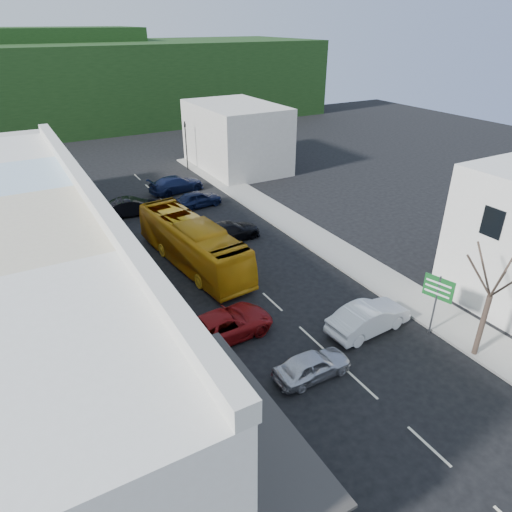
{
  "coord_description": "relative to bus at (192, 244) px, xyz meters",
  "views": [
    {
      "loc": [
        -12.19,
        -15.58,
        15.09
      ],
      "look_at": [
        0.0,
        6.0,
        2.2
      ],
      "focal_mm": 32.0,
      "sensor_mm": 36.0,
      "label": 1
    }
  ],
  "objects": [
    {
      "name": "car_navy_mid",
      "position": [
        4.56,
        9.92,
        -0.85
      ],
      "size": [
        4.52,
        2.12,
        1.4
      ],
      "primitive_type": "imported",
      "rotation": [
        0.0,
        0.0,
        1.64
      ],
      "color": "#0E1532",
      "rests_on": "ground"
    },
    {
      "name": "sidewalk_left",
      "position": [
        -5.23,
        -0.79,
        -1.48
      ],
      "size": [
        3.0,
        52.0,
        0.15
      ],
      "primitive_type": "cube",
      "color": "gray",
      "rests_on": "ground"
    },
    {
      "name": "car_red",
      "position": [
        -1.68,
        -8.4,
        -0.85
      ],
      "size": [
        4.72,
        2.21,
        1.4
      ],
      "primitive_type": "imported",
      "rotation": [
        0.0,
        0.0,
        1.64
      ],
      "color": "maroon",
      "rests_on": "ground"
    },
    {
      "name": "car_white",
      "position": [
        5.32,
        -11.74,
        -0.85
      ],
      "size": [
        4.51,
        2.09,
        1.4
      ],
      "primitive_type": "imported",
      "rotation": [
        0.0,
        0.0,
        1.64
      ],
      "color": "white",
      "rests_on": "ground"
    },
    {
      "name": "shopfront_row",
      "position": [
        -10.22,
        -5.79,
        2.45
      ],
      "size": [
        8.25,
        30.0,
        8.0
      ],
      "color": "silver",
      "rests_on": "ground"
    },
    {
      "name": "traffic_signal",
      "position": [
        8.07,
        21.15,
        1.12
      ],
      "size": [
        0.7,
        1.15,
        5.33
      ],
      "primitive_type": null,
      "rotation": [
        0.0,
        0.0,
        3.22
      ],
      "color": "black",
      "rests_on": "ground"
    },
    {
      "name": "car_navy_far",
      "position": [
        4.33,
        14.67,
        -0.85
      ],
      "size": [
        4.71,
        2.42,
        1.4
      ],
      "primitive_type": "imported",
      "rotation": [
        0.0,
        0.0,
        1.7
      ],
      "color": "#0E1532",
      "rests_on": "ground"
    },
    {
      "name": "hillside",
      "position": [
        0.82,
        54.3,
        5.18
      ],
      "size": [
        80.0,
        26.0,
        14.0
      ],
      "color": "black",
      "rests_on": "ground"
    },
    {
      "name": "distant_block_right",
      "position": [
        13.27,
        19.21,
        1.95
      ],
      "size": [
        8.0,
        12.0,
        7.0
      ],
      "primitive_type": "cube",
      "color": "#B7B2A8",
      "rests_on": "ground"
    },
    {
      "name": "ground",
      "position": [
        2.27,
        -10.79,
        -1.55
      ],
      "size": [
        120.0,
        120.0,
        0.0
      ],
      "primitive_type": "plane",
      "color": "black",
      "rests_on": "ground"
    },
    {
      "name": "sidewalk_right",
      "position": [
        9.77,
        -0.79,
        -1.48
      ],
      "size": [
        3.0,
        52.0,
        0.15
      ],
      "primitive_type": "cube",
      "color": "gray",
      "rests_on": "ground"
    },
    {
      "name": "street_tree",
      "position": [
        8.57,
        -16.01,
        1.99
      ],
      "size": [
        2.98,
        2.98,
        7.09
      ],
      "primitive_type": null,
      "rotation": [
        0.0,
        0.0,
        -0.17
      ],
      "color": "#33261F",
      "rests_on": "ground"
    },
    {
      "name": "car_silver",
      "position": [
        0.56,
        -13.2,
        -0.85
      ],
      "size": [
        4.4,
        1.81,
        1.4
      ],
      "primitive_type": "imported",
      "rotation": [
        0.0,
        0.0,
        1.57
      ],
      "color": "silver",
      "rests_on": "ground"
    },
    {
      "name": "car_black_far",
      "position": [
        -1.17,
        10.88,
        -0.85
      ],
      "size": [
        4.55,
        2.22,
        1.4
      ],
      "primitive_type": "imported",
      "rotation": [
        0.0,
        0.0,
        1.47
      ],
      "color": "black",
      "rests_on": "ground"
    },
    {
      "name": "direction_sign",
      "position": [
        8.07,
        -13.58,
        0.22
      ],
      "size": [
        1.02,
        1.69,
        3.54
      ],
      "primitive_type": null,
      "rotation": [
        0.0,
        0.0,
        0.28
      ],
      "color": "#13551F",
      "rests_on": "ground"
    },
    {
      "name": "distant_block_left",
      "position": [
        -9.73,
        16.21,
        1.45
      ],
      "size": [
        8.0,
        10.0,
        6.0
      ],
      "primitive_type": "cube",
      "color": "#B7B2A8",
      "rests_on": "ground"
    },
    {
      "name": "pedestrian_left",
      "position": [
        -5.25,
        -8.68,
        -0.55
      ],
      "size": [
        0.57,
        0.69,
        1.7
      ],
      "primitive_type": "imported",
      "rotation": [
        0.0,
        0.0,
        1.26
      ],
      "color": "black",
      "rests_on": "sidewalk_left"
    },
    {
      "name": "car_black_near",
      "position": [
        3.88,
        2.26,
        -0.85
      ],
      "size": [
        4.58,
        2.04,
        1.4
      ],
      "primitive_type": "imported",
      "rotation": [
        0.0,
        0.0,
        1.62
      ],
      "color": "black",
      "rests_on": "ground"
    },
    {
      "name": "bus",
      "position": [
        0.0,
        0.0,
        0.0
      ],
      "size": [
        3.7,
        11.8,
        3.1
      ],
      "primitive_type": "imported",
      "rotation": [
        0.0,
        0.0,
        0.1
      ],
      "color": "orange",
      "rests_on": "ground"
    }
  ]
}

